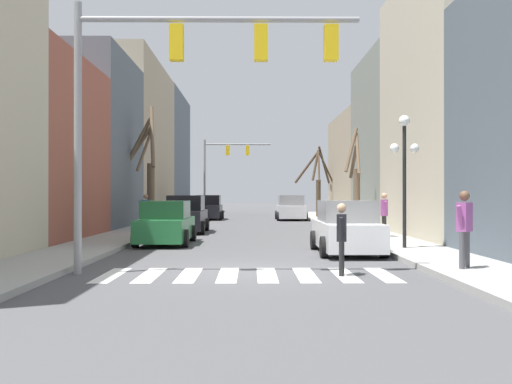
{
  "coord_description": "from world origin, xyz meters",
  "views": [
    {
      "loc": [
        0.08,
        -14.58,
        1.86
      ],
      "look_at": [
        0.48,
        30.78,
        2.06
      ],
      "focal_mm": 42.0,
      "sensor_mm": 36.0,
      "label": 1
    }
  ],
  "objects_px": {
    "street_lamp_right_corner": "(404,154)",
    "car_at_intersection": "(209,208)",
    "pedestrian_on_right_sidewalk": "(146,209)",
    "pedestrian_waiting_at_curb": "(342,233)",
    "street_tree_left_mid": "(356,183)",
    "car_parked_right_far": "(347,229)",
    "pedestrian_near_right_corner": "(384,211)",
    "traffic_signal_far": "(223,161)",
    "street_tree_right_far": "(147,172)",
    "car_parked_right_mid": "(291,209)",
    "car_parked_right_near": "(166,224)",
    "pedestrian_crossing_street": "(464,222)",
    "street_tree_right_mid": "(318,182)",
    "car_driving_away_lane": "(186,215)",
    "traffic_signal_near": "(182,72)"
  },
  "relations": [
    {
      "from": "car_parked_right_near",
      "to": "street_tree_left_mid",
      "type": "distance_m",
      "value": 11.65
    },
    {
      "from": "car_driving_away_lane",
      "to": "car_parked_right_near",
      "type": "relative_size",
      "value": 0.99
    },
    {
      "from": "car_parked_right_mid",
      "to": "pedestrian_on_right_sidewalk",
      "type": "relative_size",
      "value": 2.71
    },
    {
      "from": "pedestrian_near_right_corner",
      "to": "street_tree_right_mid",
      "type": "xyz_separation_m",
      "value": [
        -0.19,
        22.45,
        1.68
      ]
    },
    {
      "from": "pedestrian_near_right_corner",
      "to": "street_tree_right_mid",
      "type": "bearing_deg",
      "value": 2.94
    },
    {
      "from": "street_lamp_right_corner",
      "to": "car_at_intersection",
      "type": "bearing_deg",
      "value": 107.76
    },
    {
      "from": "car_at_intersection",
      "to": "car_parked_right_near",
      "type": "distance_m",
      "value": 21.97
    },
    {
      "from": "car_at_intersection",
      "to": "street_tree_right_far",
      "type": "relative_size",
      "value": 0.69
    },
    {
      "from": "car_at_intersection",
      "to": "street_tree_right_far",
      "type": "xyz_separation_m",
      "value": [
        -2.5,
        -11.94,
        2.26
      ]
    },
    {
      "from": "car_parked_right_near",
      "to": "pedestrian_crossing_street",
      "type": "distance_m",
      "value": 11.89
    },
    {
      "from": "traffic_signal_far",
      "to": "street_lamp_right_corner",
      "type": "bearing_deg",
      "value": -77.44
    },
    {
      "from": "traffic_signal_far",
      "to": "street_tree_right_far",
      "type": "height_order",
      "value": "street_tree_right_far"
    },
    {
      "from": "street_lamp_right_corner",
      "to": "car_at_intersection",
      "type": "height_order",
      "value": "street_lamp_right_corner"
    },
    {
      "from": "traffic_signal_near",
      "to": "car_parked_right_far",
      "type": "distance_m",
      "value": 7.8
    },
    {
      "from": "pedestrian_near_right_corner",
      "to": "car_parked_right_near",
      "type": "bearing_deg",
      "value": 104.67
    },
    {
      "from": "car_at_intersection",
      "to": "pedestrian_on_right_sidewalk",
      "type": "distance_m",
      "value": 15.14
    },
    {
      "from": "car_parked_right_near",
      "to": "pedestrian_near_right_corner",
      "type": "height_order",
      "value": "pedestrian_near_right_corner"
    },
    {
      "from": "street_lamp_right_corner",
      "to": "pedestrian_on_right_sidewalk",
      "type": "relative_size",
      "value": 2.47
    },
    {
      "from": "street_tree_right_mid",
      "to": "pedestrian_waiting_at_curb",
      "type": "bearing_deg",
      "value": -95.48
    },
    {
      "from": "car_parked_right_mid",
      "to": "pedestrian_crossing_street",
      "type": "xyz_separation_m",
      "value": [
        2.04,
        -29.77,
        0.38
      ]
    },
    {
      "from": "car_parked_right_near",
      "to": "street_tree_right_far",
      "type": "relative_size",
      "value": 0.71
    },
    {
      "from": "pedestrian_on_right_sidewalk",
      "to": "street_tree_right_far",
      "type": "xyz_separation_m",
      "value": [
        -0.46,
        3.05,
        1.93
      ]
    },
    {
      "from": "pedestrian_crossing_street",
      "to": "pedestrian_on_right_sidewalk",
      "type": "distance_m",
      "value": 18.61
    },
    {
      "from": "traffic_signal_far",
      "to": "street_tree_right_far",
      "type": "relative_size",
      "value": 1.02
    },
    {
      "from": "car_driving_away_lane",
      "to": "pedestrian_on_right_sidewalk",
      "type": "height_order",
      "value": "pedestrian_on_right_sidewalk"
    },
    {
      "from": "pedestrian_near_right_corner",
      "to": "street_tree_right_far",
      "type": "height_order",
      "value": "street_tree_right_far"
    },
    {
      "from": "pedestrian_crossing_street",
      "to": "street_tree_right_far",
      "type": "relative_size",
      "value": 0.28
    },
    {
      "from": "car_parked_right_far",
      "to": "pedestrian_crossing_street",
      "type": "distance_m",
      "value": 5.4
    },
    {
      "from": "pedestrian_waiting_at_curb",
      "to": "pedestrian_on_right_sidewalk",
      "type": "height_order",
      "value": "pedestrian_on_right_sidewalk"
    },
    {
      "from": "car_parked_right_far",
      "to": "pedestrian_waiting_at_curb",
      "type": "height_order",
      "value": "car_parked_right_far"
    },
    {
      "from": "car_parked_right_mid",
      "to": "car_at_intersection",
      "type": "bearing_deg",
      "value": 82.13
    },
    {
      "from": "traffic_signal_far",
      "to": "pedestrian_near_right_corner",
      "type": "distance_m",
      "value": 29.45
    },
    {
      "from": "pedestrian_waiting_at_curb",
      "to": "car_at_intersection",
      "type": "bearing_deg",
      "value": -160.25
    },
    {
      "from": "car_parked_right_far",
      "to": "pedestrian_near_right_corner",
      "type": "distance_m",
      "value": 6.02
    },
    {
      "from": "car_driving_away_lane",
      "to": "street_tree_right_far",
      "type": "xyz_separation_m",
      "value": [
        -2.46,
        3.25,
        2.26
      ]
    },
    {
      "from": "traffic_signal_far",
      "to": "pedestrian_crossing_street",
      "type": "bearing_deg",
      "value": -79.12
    },
    {
      "from": "pedestrian_near_right_corner",
      "to": "car_at_intersection",
      "type": "bearing_deg",
      "value": 25.57
    },
    {
      "from": "pedestrian_waiting_at_curb",
      "to": "street_tree_left_mid",
      "type": "height_order",
      "value": "street_tree_left_mid"
    },
    {
      "from": "pedestrian_waiting_at_curb",
      "to": "pedestrian_crossing_street",
      "type": "xyz_separation_m",
      "value": [
        2.88,
        0.12,
        0.23
      ]
    },
    {
      "from": "street_lamp_right_corner",
      "to": "street_tree_right_mid",
      "type": "relative_size",
      "value": 0.77
    },
    {
      "from": "pedestrian_waiting_at_curb",
      "to": "pedestrian_near_right_corner",
      "type": "distance_m",
      "value": 11.15
    },
    {
      "from": "car_parked_right_mid",
      "to": "car_parked_right_near",
      "type": "distance_m",
      "value": 22.0
    },
    {
      "from": "traffic_signal_far",
      "to": "car_at_intersection",
      "type": "relative_size",
      "value": 1.48
    },
    {
      "from": "car_parked_right_near",
      "to": "street_tree_left_mid",
      "type": "relative_size",
      "value": 0.91
    },
    {
      "from": "car_parked_right_near",
      "to": "pedestrian_on_right_sidewalk",
      "type": "height_order",
      "value": "pedestrian_on_right_sidewalk"
    },
    {
      "from": "pedestrian_waiting_at_curb",
      "to": "pedestrian_crossing_street",
      "type": "distance_m",
      "value": 2.89
    },
    {
      "from": "pedestrian_near_right_corner",
      "to": "car_driving_away_lane",
      "type": "bearing_deg",
      "value": 62.78
    },
    {
      "from": "car_at_intersection",
      "to": "pedestrian_on_right_sidewalk",
      "type": "height_order",
      "value": "pedestrian_on_right_sidewalk"
    },
    {
      "from": "pedestrian_on_right_sidewalk",
      "to": "car_at_intersection",
      "type": "bearing_deg",
      "value": -115.61
    },
    {
      "from": "street_tree_right_mid",
      "to": "street_tree_right_far",
      "type": "distance_m",
      "value": 17.97
    }
  ]
}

